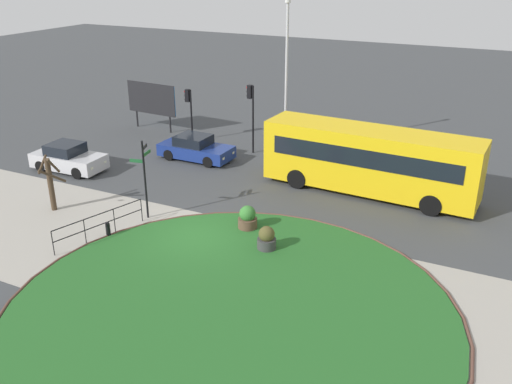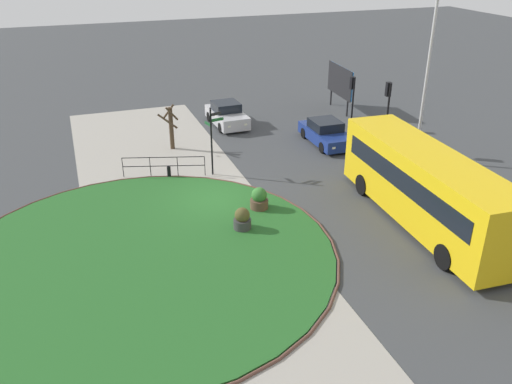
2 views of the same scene
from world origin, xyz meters
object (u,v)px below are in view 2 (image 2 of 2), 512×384
Objects in this scene: car_near_lane at (326,133)px; street_tree_bare at (171,126)px; signpost_directional at (212,136)px; lamppost_tall at (427,77)px; car_far_lane at (227,115)px; bollard_foreground at (169,171)px; traffic_light_near at (352,91)px; billboard_left at (340,82)px; planter_kerbside at (259,200)px; traffic_light_far at (388,102)px; bus_yellow at (425,187)px; planter_near_signpost at (242,220)px.

car_near_lane is 1.62× the size of street_tree_bare.
signpost_directional is 11.64m from lamppost_tall.
car_far_lane is at bearing -138.27° from car_near_lane.
signpost_directional is 5.37× the size of bollard_foreground.
bollard_foreground is 13.52m from traffic_light_near.
billboard_left is at bearing 146.87° from car_near_lane.
billboard_left is at bearing 118.89° from bollard_foreground.
traffic_light_near is 3.00× the size of planter_kerbside.
traffic_light_far is (7.65, 7.13, 2.28)m from car_far_lane.
bus_yellow is 8.62m from traffic_light_far.
lamppost_tall is (9.40, 8.17, 3.99)m from car_far_lane.
billboard_left is (-5.78, 3.88, 1.44)m from car_near_lane.
bollard_foreground is 0.06× the size of bus_yellow.
bus_yellow is at bearing 161.55° from traffic_light_near.
traffic_light_near is 0.82× the size of traffic_light_far.
car_near_lane is 4.11× the size of planter_near_signpost.
billboard_left is 18.54m from planter_near_signpost.
signpost_directional reaches higher than car_near_lane.
traffic_light_near is (-2.16, 2.82, 1.79)m from car_near_lane.
bollard_foreground is at bearing -13.84° from street_tree_bare.
bollard_foreground is 0.08× the size of lamppost_tall.
car_near_lane is at bearing 105.99° from signpost_directional.
traffic_light_far is (0.50, 12.43, 2.62)m from bollard_foreground.
signpost_directional reaches higher than street_tree_bare.
billboard_left is at bearing 124.67° from signpost_directional.
traffic_light_near is at bearing 112.56° from signpost_directional.
bus_yellow reaches higher than street_tree_bare.
bollard_foreground is 0.21× the size of traffic_light_near.
street_tree_bare reaches higher than planter_kerbside.
planter_kerbside is at bearing -44.05° from car_near_lane.
bollard_foreground is 0.17× the size of car_far_lane.
billboard_left is 16.53m from planter_kerbside.
bollard_foreground is at bearing -78.75° from car_near_lane.
traffic_light_far is 2.67m from lamppost_tall.
billboard_left is 3.55× the size of planter_kerbside.
traffic_light_near is 15.23m from planter_near_signpost.
planter_near_signpost is at bearing -40.89° from planter_kerbside.
bollard_foreground is at bearing 92.30° from traffic_light_far.
signpost_directional is at bearing -73.25° from car_near_lane.
planter_kerbside is at bearing 13.72° from street_tree_bare.
street_tree_bare is (-6.25, -12.49, -3.26)m from lamppost_tall.
street_tree_bare is at bearing 86.53° from traffic_light_near.
traffic_light_far is at bearing 172.59° from traffic_light_near.
lamppost_tall reaches higher than traffic_light_near.
car_near_lane is 7.11m from billboard_left.
signpost_directional is 11.33m from traffic_light_near.
traffic_light_near is 11.80m from street_tree_bare.
car_near_lane is (-2.19, 7.64, -1.48)m from signpost_directional.
planter_near_signpost is (4.22, -11.61, -4.20)m from lamppost_tall.
traffic_light_near is at bearing 0.64° from traffic_light_far.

